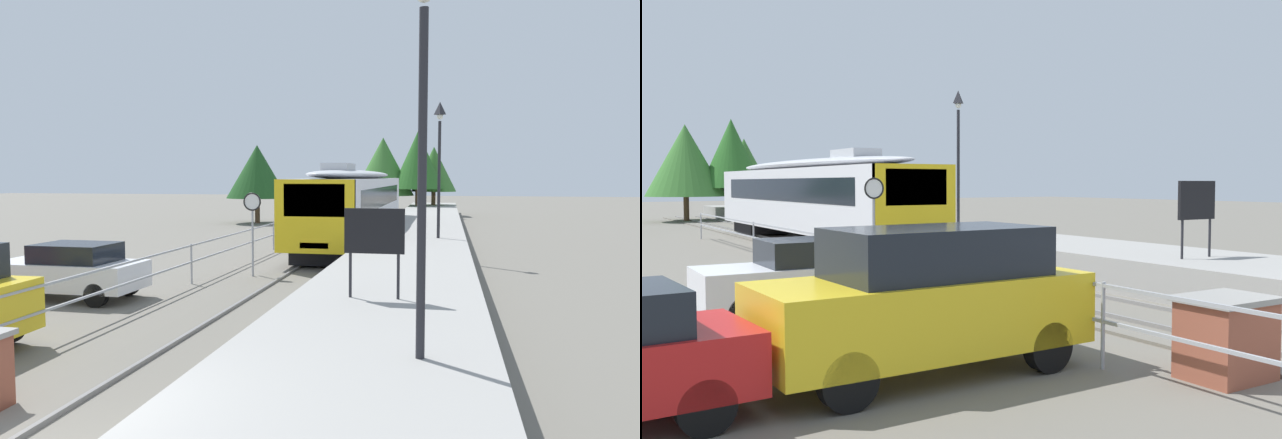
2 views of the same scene
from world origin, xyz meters
TOP-DOWN VIEW (x-y plane):
  - ground_plane at (-3.00, 22.00)m, footprint 160.00×160.00m
  - track_rails at (0.00, 22.00)m, footprint 3.20×60.00m
  - commuter_train at (0.00, 23.96)m, footprint 2.82×18.79m
  - station_platform at (3.25, 22.00)m, footprint 3.90×60.00m
  - platform_lamp_mid_platform at (4.11, 18.89)m, footprint 0.34×0.34m
  - platform_notice_board at (3.03, 6.58)m, footprint 1.20×0.08m
  - speed_limit_sign at (-1.88, 13.73)m, footprint 0.61×0.10m
  - brick_utility_cabinet at (-2.24, 1.75)m, footprint 1.21×0.99m
  - carpark_fence at (-3.30, 12.00)m, footprint 0.06×36.06m
  - parked_suv_yellow at (-5.55, 4.08)m, footprint 4.65×2.03m
  - parked_hatchback_white at (-5.54, 9.15)m, footprint 4.02×1.80m
  - tree_behind_carpark at (3.28, 47.31)m, footprint 3.82×3.82m
  - tree_distant_left at (-0.97, 46.26)m, footprint 5.30×5.30m
  - tree_distant_centre at (1.99, 45.69)m, footprint 4.27×4.27m

SIDE VIEW (x-z plane):
  - ground_plane at x=-3.00m, z-range 0.00..0.00m
  - track_rails at x=0.00m, z-range -0.04..0.10m
  - station_platform at x=3.25m, z-range 0.00..0.90m
  - brick_utility_cabinet at x=-2.24m, z-range 0.01..1.14m
  - parked_hatchback_white at x=-5.54m, z-range 0.03..1.56m
  - carpark_fence at x=-3.30m, z-range 0.28..1.53m
  - parked_suv_yellow at x=-5.55m, z-range 0.04..2.08m
  - speed_limit_sign at x=-1.88m, z-range 0.72..3.53m
  - commuter_train at x=0.00m, z-range 0.27..4.01m
  - platform_notice_board at x=3.03m, z-range 1.29..3.09m
  - tree_behind_carpark at x=3.28m, z-range 1.02..6.91m
  - tree_distant_left at x=-0.97m, z-range 0.86..7.53m
  - platform_lamp_mid_platform at x=4.11m, z-range 1.95..7.30m
  - tree_distant_centre at x=1.99m, z-range 1.14..8.28m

